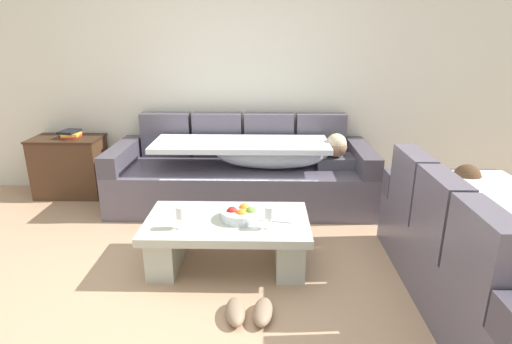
{
  "coord_description": "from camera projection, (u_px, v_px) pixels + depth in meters",
  "views": [
    {
      "loc": [
        0.42,
        -2.36,
        1.67
      ],
      "look_at": [
        0.35,
        1.01,
        0.55
      ],
      "focal_mm": 29.03,
      "sensor_mm": 36.0,
      "label": 1
    }
  ],
  "objects": [
    {
      "name": "ground_plane",
      "position": [
        201.0,
        297.0,
        2.77
      ],
      "size": [
        14.0,
        14.0,
        0.0
      ],
      "primitive_type": "plane",
      "color": "tan"
    },
    {
      "name": "pair_of_shoes",
      "position": [
        249.0,
        312.0,
        2.55
      ],
      "size": [
        0.32,
        0.28,
        0.09
      ],
      "color": "#8C7259",
      "rests_on": "ground_plane"
    },
    {
      "name": "back_wall",
      "position": [
        225.0,
        66.0,
        4.39
      ],
      "size": [
        9.0,
        0.1,
        2.7
      ],
      "primitive_type": "cube",
      "color": "silver",
      "rests_on": "ground_plane"
    },
    {
      "name": "couch_near_window",
      "position": [
        489.0,
        257.0,
        2.61
      ],
      "size": [
        0.92,
        1.9,
        0.88
      ],
      "rotation": [
        0.0,
        0.0,
        1.57
      ],
      "color": "#57515F",
      "rests_on": "ground_plane"
    },
    {
      "name": "open_magazine",
      "position": [
        276.0,
        215.0,
        3.09
      ],
      "size": [
        0.32,
        0.26,
        0.01
      ],
      "primitive_type": "cube",
      "rotation": [
        0.0,
        0.0,
        -0.2
      ],
      "color": "white",
      "rests_on": "coffee_table"
    },
    {
      "name": "wine_glass_near_left",
      "position": [
        181.0,
        213.0,
        2.86
      ],
      "size": [
        0.07,
        0.07,
        0.17
      ],
      "color": "silver",
      "rests_on": "coffee_table"
    },
    {
      "name": "fruit_bowl",
      "position": [
        241.0,
        214.0,
        3.03
      ],
      "size": [
        0.28,
        0.28,
        0.1
      ],
      "color": "silver",
      "rests_on": "coffee_table"
    },
    {
      "name": "book_stack_on_cabinet",
      "position": [
        71.0,
        134.0,
        4.34
      ],
      "size": [
        0.21,
        0.24,
        0.08
      ],
      "color": "red",
      "rests_on": "side_cabinet"
    },
    {
      "name": "coffee_table",
      "position": [
        228.0,
        236.0,
        3.09
      ],
      "size": [
        1.2,
        0.68,
        0.38
      ],
      "color": "#B0B6A7",
      "rests_on": "ground_plane"
    },
    {
      "name": "wine_glass_near_right",
      "position": [
        270.0,
        213.0,
        2.86
      ],
      "size": [
        0.07,
        0.07,
        0.17
      ],
      "color": "silver",
      "rests_on": "coffee_table"
    },
    {
      "name": "side_cabinet",
      "position": [
        70.0,
        166.0,
        4.46
      ],
      "size": [
        0.72,
        0.44,
        0.64
      ],
      "color": "#4A2E1C",
      "rests_on": "ground_plane"
    },
    {
      "name": "couch_along_wall",
      "position": [
        246.0,
        174.0,
        4.21
      ],
      "size": [
        2.58,
        0.92,
        0.88
      ],
      "color": "#57515F",
      "rests_on": "ground_plane"
    }
  ]
}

